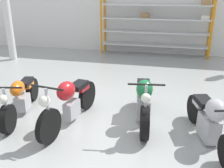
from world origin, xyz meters
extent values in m
plane|color=#9EA3A0|center=(0.00, 0.00, 0.00)|extent=(30.00, 30.00, 0.00)
cube|color=white|center=(0.00, 6.48, 1.80)|extent=(30.00, 0.08, 3.60)
cylinder|color=orange|center=(-1.73, 5.84, 1.21)|extent=(0.08, 0.08, 2.43)
cylinder|color=orange|center=(2.72, 5.84, 1.21)|extent=(0.08, 0.08, 2.43)
cylinder|color=orange|center=(-1.73, 6.39, 1.21)|extent=(0.08, 0.08, 2.43)
cylinder|color=orange|center=(2.72, 6.39, 1.21)|extent=(0.08, 0.08, 2.43)
cube|color=silver|center=(0.49, 6.11, 0.42)|extent=(4.45, 0.55, 0.05)
cube|color=silver|center=(0.49, 6.11, 0.97)|extent=(4.45, 0.55, 0.05)
cube|color=silver|center=(0.49, 6.11, 1.51)|extent=(4.45, 0.55, 0.05)
cube|color=silver|center=(0.49, 6.11, 2.06)|extent=(4.45, 0.55, 0.05)
cube|color=#A87F51|center=(0.06, 6.19, 1.63)|extent=(0.34, 0.32, 0.19)
cube|color=#A87F51|center=(2.39, 6.03, 2.24)|extent=(0.33, 0.20, 0.32)
cube|color=silver|center=(2.43, 6.02, 1.62)|extent=(0.32, 0.24, 0.16)
cylinder|color=silver|center=(-4.94, 4.06, 1.80)|extent=(0.28, 0.28, 3.60)
cylinder|color=black|center=(-1.79, -0.86, 0.28)|extent=(0.26, 0.59, 0.57)
cylinder|color=black|center=(-2.12, 0.65, 0.28)|extent=(0.26, 0.59, 0.57)
cube|color=#ADADB2|center=(-1.97, -0.05, 0.26)|extent=(0.33, 0.44, 0.33)
ellipsoid|color=orange|center=(-1.93, -0.22, 0.66)|extent=(0.37, 0.54, 0.31)
cube|color=black|center=(-2.04, 0.29, 0.62)|extent=(0.32, 0.55, 0.10)
cube|color=orange|center=(-2.06, 0.39, 0.53)|extent=(0.26, 0.39, 0.12)
cylinder|color=#ADADB2|center=(-1.79, -0.84, 0.60)|extent=(0.06, 0.06, 0.63)
sphere|color=silver|center=(-1.78, -0.91, 0.72)|extent=(0.17, 0.17, 0.17)
cylinder|color=black|center=(-1.80, -0.81, 0.92)|extent=(0.68, 0.18, 0.04)
cylinder|color=black|center=(-0.84, -1.00, 0.33)|extent=(0.20, 0.67, 0.66)
cylinder|color=black|center=(-0.61, 0.50, 0.33)|extent=(0.20, 0.67, 0.66)
cube|color=#ADADB2|center=(-0.72, -0.20, 0.30)|extent=(0.25, 0.43, 0.34)
ellipsoid|color=#B2191E|center=(-0.75, -0.37, 0.77)|extent=(0.39, 0.52, 0.37)
cube|color=black|center=(-0.67, 0.12, 0.72)|extent=(0.33, 0.51, 0.10)
cube|color=#B2191E|center=(-0.65, 0.24, 0.63)|extent=(0.27, 0.36, 0.12)
cylinder|color=#ADADB2|center=(-0.84, -0.98, 0.70)|extent=(0.06, 0.06, 0.73)
sphere|color=silver|center=(-0.85, -1.05, 0.85)|extent=(0.20, 0.20, 0.20)
cylinder|color=black|center=(-0.83, -0.95, 1.06)|extent=(0.65, 0.13, 0.04)
cylinder|color=black|center=(0.82, -0.48, 0.33)|extent=(0.24, 0.67, 0.65)
cylinder|color=black|center=(0.63, 0.87, 0.33)|extent=(0.24, 0.67, 0.65)
cube|color=#ADADB2|center=(0.72, 0.25, 0.29)|extent=(0.34, 0.54, 0.42)
ellipsoid|color=#196B38|center=(0.74, 0.08, 0.77)|extent=(0.39, 0.47, 0.39)
cube|color=black|center=(0.68, 0.54, 0.71)|extent=(0.34, 0.49, 0.10)
cube|color=#196B38|center=(0.66, 0.64, 0.62)|extent=(0.28, 0.35, 0.12)
cylinder|color=#ADADB2|center=(0.82, -0.46, 0.69)|extent=(0.06, 0.06, 0.74)
sphere|color=silver|center=(0.83, -0.53, 0.85)|extent=(0.18, 0.18, 0.18)
cylinder|color=black|center=(0.82, -0.43, 1.06)|extent=(0.66, 0.13, 0.04)
cylinder|color=black|center=(1.79, 0.42, 0.29)|extent=(0.29, 0.60, 0.58)
cube|color=#ADADB2|center=(1.98, -0.27, 0.26)|extent=(0.38, 0.57, 0.44)
ellipsoid|color=#B7B7BF|center=(2.02, -0.44, 0.70)|extent=(0.45, 0.54, 0.39)
cube|color=black|center=(1.89, 0.04, 0.64)|extent=(0.39, 0.54, 0.10)
cube|color=#B7B7BF|center=(1.86, 0.16, 0.55)|extent=(0.32, 0.39, 0.12)
camera|label=1|loc=(1.15, -4.57, 2.63)|focal=40.00mm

